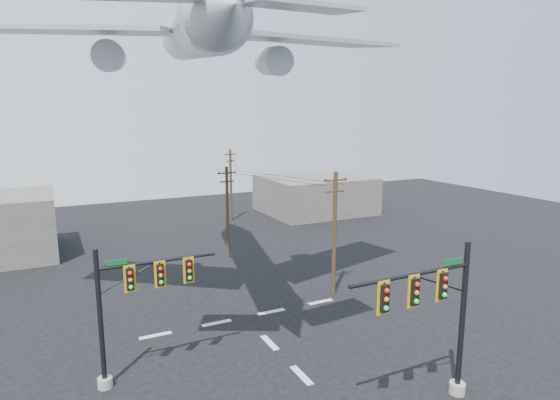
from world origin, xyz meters
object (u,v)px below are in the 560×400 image
airliner (194,33)px  signal_mast_near (438,317)px  signal_mast_far (131,307)px  utility_pole_a (334,231)px  utility_pole_c (231,184)px  utility_pole_b (227,211)px

airliner → signal_mast_near: bearing=-147.3°
signal_mast_far → utility_pole_a: 16.63m
signal_mast_near → signal_mast_far: (-12.44, 8.26, -0.30)m
utility_pole_c → airliner: 30.94m
signal_mast_far → utility_pole_b: utility_pole_b is taller
signal_mast_near → utility_pole_c: size_ratio=0.85×
utility_pole_c → utility_pole_a: bearing=-118.0°
signal_mast_far → signal_mast_near: bearing=-33.6°
signal_mast_near → utility_pole_a: (3.22, 13.81, 0.57)m
signal_mast_near → utility_pole_a: utility_pole_a is taller
utility_pole_c → airliner: (-11.56, -25.08, 13.97)m
signal_mast_far → utility_pole_c: (17.52, 32.86, 0.73)m
signal_mast_near → utility_pole_c: (5.09, 41.11, 0.43)m
signal_mast_near → airliner: airliner is taller
utility_pole_a → airliner: 17.03m
utility_pole_b → utility_pole_c: bearing=66.8°
utility_pole_c → signal_mast_far: bearing=-142.2°
signal_mast_far → utility_pole_a: (15.66, 5.55, 0.86)m
utility_pole_b → airliner: airliner is taller
utility_pole_b → utility_pole_c: utility_pole_c is taller
signal_mast_near → utility_pole_b: size_ratio=0.88×
signal_mast_far → utility_pole_c: size_ratio=0.79×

